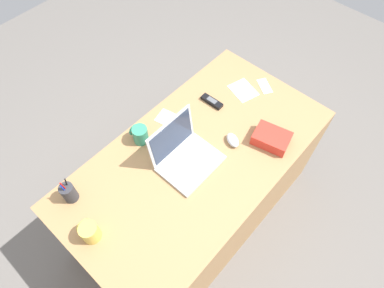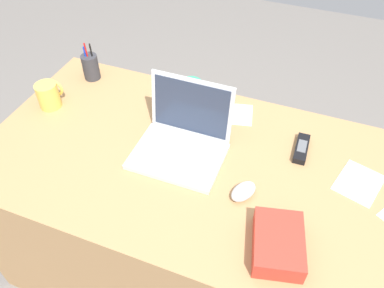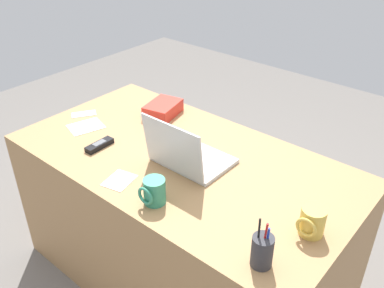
% 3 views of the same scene
% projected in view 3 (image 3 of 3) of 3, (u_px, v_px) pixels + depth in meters
% --- Properties ---
extents(ground_plane, '(6.00, 6.00, 0.00)m').
position_uv_depth(ground_plane, '(184.00, 273.00, 2.28)').
color(ground_plane, slate).
extents(desk, '(1.57, 0.84, 0.75)m').
position_uv_depth(desk, '(183.00, 221.00, 2.09)').
color(desk, '#A87C4F').
rests_on(desk, ground).
extents(laptop, '(0.32, 0.27, 0.25)m').
position_uv_depth(laptop, '(187.00, 156.00, 1.81)').
color(laptop, silver).
rests_on(laptop, desk).
extents(computer_mouse, '(0.10, 0.12, 0.04)m').
position_uv_depth(computer_mouse, '(163.00, 131.00, 2.05)').
color(computer_mouse, silver).
rests_on(computer_mouse, desk).
extents(coffee_mug_white, '(0.09, 0.10, 0.11)m').
position_uv_depth(coffee_mug_white, '(312.00, 222.00, 1.45)').
color(coffee_mug_white, '#E0BC4C').
rests_on(coffee_mug_white, desk).
extents(coffee_mug_tall, '(0.09, 0.10, 0.10)m').
position_uv_depth(coffee_mug_tall, '(154.00, 191.00, 1.59)').
color(coffee_mug_tall, '#338C6B').
rests_on(coffee_mug_tall, desk).
extents(cordless_phone, '(0.05, 0.14, 0.03)m').
position_uv_depth(cordless_phone, '(100.00, 145.00, 1.96)').
color(cordless_phone, black).
rests_on(cordless_phone, desk).
extents(pen_holder, '(0.07, 0.07, 0.18)m').
position_uv_depth(pen_holder, '(262.00, 251.00, 1.32)').
color(pen_holder, '#333338').
rests_on(pen_holder, desk).
extents(snack_bag, '(0.18, 0.22, 0.07)m').
position_uv_depth(snack_bag, '(163.00, 109.00, 2.23)').
color(snack_bag, red).
rests_on(snack_bag, desk).
extents(paper_note_near_laptop, '(0.17, 0.20, 0.00)m').
position_uv_depth(paper_note_near_laptop, '(86.00, 126.00, 2.13)').
color(paper_note_near_laptop, white).
rests_on(paper_note_near_laptop, desk).
extents(paper_note_left, '(0.13, 0.15, 0.00)m').
position_uv_depth(paper_note_left, '(119.00, 180.00, 1.74)').
color(paper_note_left, white).
rests_on(paper_note_left, desk).
extents(paper_note_right, '(0.12, 0.14, 0.00)m').
position_uv_depth(paper_note_right, '(84.00, 114.00, 2.25)').
color(paper_note_right, white).
rests_on(paper_note_right, desk).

